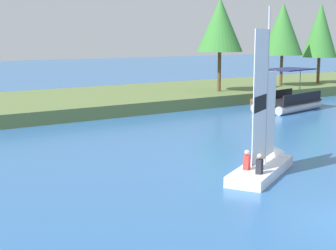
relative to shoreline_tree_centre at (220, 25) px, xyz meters
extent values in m
cube|color=#5B703D|center=(-13.96, 3.32, -5.56)|extent=(80.00, 11.96, 0.83)
cylinder|color=brown|center=(0.00, 0.00, -3.59)|extent=(0.27, 0.27, 3.11)
cone|color=#387F33|center=(0.00, 0.00, 0.02)|extent=(3.57, 3.57, 4.10)
cylinder|color=brown|center=(7.35, 0.34, -3.80)|extent=(0.25, 0.25, 2.69)
cone|color=#387F33|center=(7.35, 0.34, -0.23)|extent=(3.53, 3.53, 4.45)
cylinder|color=brown|center=(12.14, 0.23, -3.95)|extent=(0.28, 0.28, 2.39)
cone|color=#387F33|center=(12.14, 0.23, -0.31)|extent=(3.14, 3.14, 4.89)
cube|color=brown|center=(1.66, -4.53, -5.76)|extent=(1.61, 4.73, 0.44)
cube|color=white|center=(-12.92, -17.72, -5.78)|extent=(4.46, 3.22, 0.38)
cone|color=white|center=(-11.00, -16.70, -5.78)|extent=(1.52, 1.57, 1.19)
cylinder|color=#B7B7BC|center=(-12.54, -17.52, -2.67)|extent=(0.08, 0.08, 5.85)
cube|color=white|center=(-13.25, -17.90, -2.96)|extent=(1.44, 0.79, 4.77)
cube|color=black|center=(-13.25, -17.90, -3.21)|extent=(1.30, 0.72, 0.57)
cube|color=white|center=(-11.98, -17.22, -3.77)|extent=(0.95, 0.53, 3.25)
cylinder|color=#B7B7BC|center=(-13.25, -17.90, -5.37)|extent=(1.45, 0.82, 0.06)
cube|color=#26262D|center=(-13.83, -18.54, -5.33)|extent=(0.34, 0.31, 0.52)
sphere|color=tan|center=(-13.83, -18.54, -4.96)|extent=(0.20, 0.20, 0.20)
cube|color=red|center=(-13.80, -17.86, -5.33)|extent=(0.34, 0.31, 0.52)
sphere|color=tan|center=(-13.80, -17.86, -4.96)|extent=(0.20, 0.20, 0.20)
cylinder|color=#B2B2B7|center=(0.69, -5.45, -5.68)|extent=(5.28, 1.57, 0.60)
cylinder|color=#B2B2B7|center=(1.05, -7.34, -5.68)|extent=(5.28, 1.57, 0.60)
cube|color=black|center=(0.87, -6.40, -5.33)|extent=(5.43, 3.42, 0.10)
cube|color=black|center=(0.65, -5.26, -4.98)|extent=(4.77, 1.00, 0.60)
cube|color=black|center=(1.08, -7.54, -4.98)|extent=(4.77, 1.00, 0.60)
cylinder|color=#B2B2B7|center=(2.42, -6.10, -4.21)|extent=(0.06, 0.06, 2.13)
cylinder|color=#B2B2B7|center=(-0.68, -6.69, -4.21)|extent=(0.06, 0.06, 2.13)
cube|color=#1E234C|center=(0.87, -6.40, -3.11)|extent=(3.94, 2.89, 0.08)
camera|label=1|loc=(-26.48, -31.18, -0.81)|focal=55.26mm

